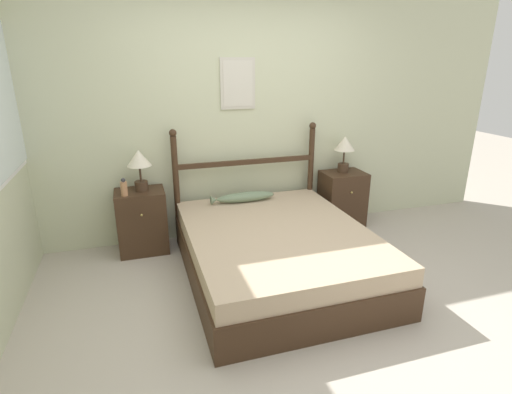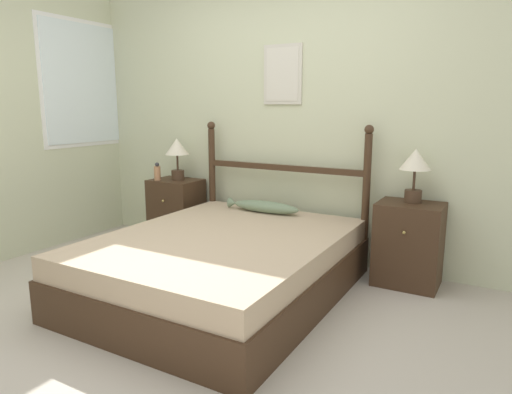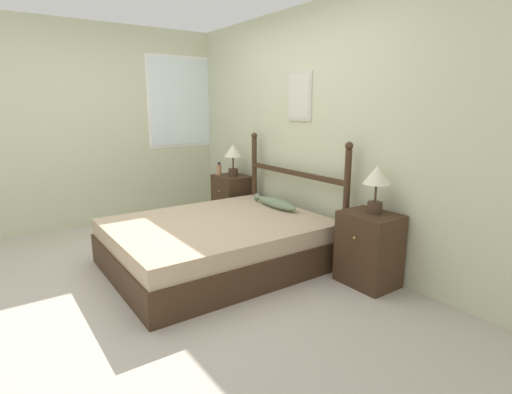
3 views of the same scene
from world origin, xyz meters
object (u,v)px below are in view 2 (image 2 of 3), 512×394
bed (223,265)px  bottle (157,172)px  table_lamp_left (177,151)px  nightstand_left (177,211)px  table_lamp_right (415,165)px  fish_pillow (264,207)px  nightstand_right (408,244)px

bed → bottle: bearing=149.2°
table_lamp_left → bottle: size_ratio=2.32×
nightstand_left → table_lamp_right: size_ratio=1.57×
bed → fish_pillow: size_ratio=2.91×
bed → nightstand_left: 1.43m
nightstand_right → fish_pillow: size_ratio=0.94×
nightstand_right → table_lamp_right: size_ratio=1.57×
bed → nightstand_left: nightstand_left is taller
bottle → nightstand_left: bearing=39.6°
bed → nightstand_right: nightstand_right is taller
table_lamp_right → bottle: (-2.41, -0.15, -0.21)m
table_lamp_left → table_lamp_right: bearing=0.8°
nightstand_left → table_lamp_right: (2.27, 0.04, 0.61)m
fish_pillow → bed: bearing=-83.8°
nightstand_right → table_lamp_left: (-2.24, 0.01, 0.61)m
nightstand_right → bottle: size_ratio=3.65×
bed → table_lamp_left: bearing=141.7°
nightstand_right → bottle: (-2.40, -0.11, 0.40)m
fish_pillow → nightstand_left: bearing=175.4°
nightstand_right → table_lamp_right: 0.61m
table_lamp_right → bed: bearing=-141.5°
nightstand_left → fish_pillow: 1.07m
nightstand_left → fish_pillow: bearing=-4.6°
table_lamp_right → fish_pillow: 1.30m
table_lamp_left → nightstand_right: bearing=-0.2°
nightstand_right → table_lamp_right: table_lamp_right is taller
nightstand_right → fish_pillow: nightstand_right is taller
bed → nightstand_right: (1.14, 0.87, 0.10)m
nightstand_left → bottle: bearing=-140.4°
table_lamp_left → table_lamp_right: same height
nightstand_right → table_lamp_left: table_lamp_left is taller
nightstand_right → table_lamp_left: 2.32m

